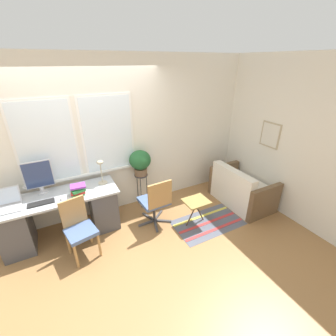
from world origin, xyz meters
TOP-DOWN VIEW (x-y plane):
  - ground_plane at (0.00, 0.00)m, footprint 14.00×14.00m
  - wall_back_with_window at (-0.01, 0.71)m, footprint 9.00×0.12m
  - wall_right_with_picture at (3.03, -0.00)m, footprint 0.08×9.00m
  - desk at (-0.61, 0.32)m, footprint 1.73×0.63m
  - laptop at (-1.23, 0.30)m, footprint 0.34×0.33m
  - monitor at (-0.79, 0.51)m, footprint 0.39×0.15m
  - keyboard at (-0.82, 0.20)m, footprint 0.35×0.13m
  - mouse at (-0.56, 0.18)m, footprint 0.04×0.06m
  - desk_lamp at (0.09, 0.39)m, footprint 0.15×0.15m
  - book_stack at (-0.31, 0.22)m, footprint 0.23×0.20m
  - desk_chair_wooden at (-0.42, -0.19)m, footprint 0.45×0.46m
  - office_chair_swivel at (0.81, -0.11)m, footprint 0.56×0.58m
  - couch_loveseat at (2.55, -0.29)m, footprint 0.72×1.18m
  - plant_stand at (0.81, 0.54)m, footprint 0.25×0.25m
  - potted_plant at (0.81, 0.54)m, footprint 0.39×0.39m
  - floor_rug_striped at (1.61, -0.52)m, footprint 1.19×0.69m
  - folding_stool at (1.41, -0.41)m, footprint 0.41×0.35m

SIDE VIEW (x-z plane):
  - ground_plane at x=0.00m, z-range 0.00..0.00m
  - floor_rug_striped at x=1.61m, z-range 0.00..0.01m
  - couch_loveseat at x=2.55m, z-range -0.11..0.66m
  - desk at x=-0.61m, z-range 0.02..0.77m
  - folding_stool at x=1.41m, z-range 0.18..0.65m
  - desk_chair_wooden at x=-0.42m, z-range 0.03..0.89m
  - office_chair_swivel at x=0.81m, z-range 0.02..0.91m
  - plant_stand at x=0.81m, z-range 0.24..0.90m
  - keyboard at x=-0.82m, z-range 0.74..0.76m
  - mouse at x=-0.56m, z-range 0.74..0.78m
  - laptop at x=-1.23m, z-range 0.67..0.92m
  - book_stack at x=-0.31m, z-range 0.75..0.89m
  - potted_plant at x=0.81m, z-range 0.69..1.16m
  - desk_lamp at x=0.09m, z-range 0.81..1.23m
  - monitor at x=-0.79m, z-range 0.76..1.28m
  - wall_right_with_picture at x=3.03m, z-range 0.00..2.70m
  - wall_back_with_window at x=-0.01m, z-range 0.00..2.70m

